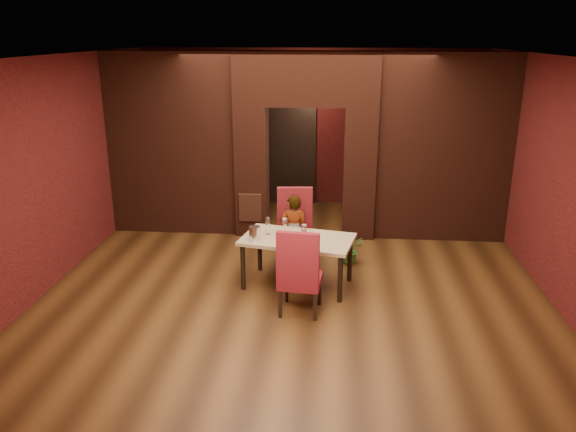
% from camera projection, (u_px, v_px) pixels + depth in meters
% --- Properties ---
extents(floor, '(8.00, 8.00, 0.00)m').
position_uv_depth(floor, '(297.00, 279.00, 8.36)').
color(floor, '#4E2E13').
rests_on(floor, ground).
extents(ceiling, '(7.00, 8.00, 0.04)m').
position_uv_depth(ceiling, '(298.00, 56.00, 7.36)').
color(ceiling, silver).
rests_on(ceiling, ground).
extents(wall_back, '(7.00, 0.04, 3.20)m').
position_uv_depth(wall_back, '(311.00, 128.00, 11.65)').
color(wall_back, maroon).
rests_on(wall_back, ground).
extents(wall_front, '(7.00, 0.04, 3.20)m').
position_uv_depth(wall_front, '(259.00, 307.00, 4.08)').
color(wall_front, maroon).
rests_on(wall_front, ground).
extents(wall_left, '(0.04, 8.00, 3.20)m').
position_uv_depth(wall_left, '(58.00, 169.00, 8.15)').
color(wall_left, maroon).
rests_on(wall_left, ground).
extents(wall_right, '(0.04, 8.00, 3.20)m').
position_uv_depth(wall_right, '(556.00, 180.00, 7.58)').
color(wall_right, maroon).
rests_on(wall_right, ground).
extents(pillar_left, '(0.55, 0.55, 2.30)m').
position_uv_depth(pillar_left, '(252.00, 171.00, 9.97)').
color(pillar_left, maroon).
rests_on(pillar_left, ground).
extents(pillar_right, '(0.55, 0.55, 2.30)m').
position_uv_depth(pillar_right, '(359.00, 173.00, 9.82)').
color(pillar_right, maroon).
rests_on(pillar_right, ground).
extents(lintel, '(2.45, 0.55, 0.90)m').
position_uv_depth(lintel, '(306.00, 79.00, 9.39)').
color(lintel, maroon).
rests_on(lintel, ground).
extents(wing_wall_left, '(2.28, 0.35, 3.20)m').
position_uv_depth(wing_wall_left, '(173.00, 144.00, 9.95)').
color(wing_wall_left, maroon).
rests_on(wing_wall_left, ground).
extents(wing_wall_right, '(2.28, 0.35, 3.20)m').
position_uv_depth(wing_wall_right, '(444.00, 149.00, 9.56)').
color(wing_wall_right, maroon).
rests_on(wing_wall_right, ground).
extents(vent_panel, '(0.40, 0.03, 0.50)m').
position_uv_depth(vent_panel, '(250.00, 208.00, 9.88)').
color(vent_panel, '#9A4B2C').
rests_on(vent_panel, ground).
extents(rear_door, '(0.90, 0.08, 2.10)m').
position_uv_depth(rear_door, '(292.00, 154.00, 11.80)').
color(rear_door, black).
rests_on(rear_door, ground).
extents(rear_door_frame, '(1.02, 0.04, 2.22)m').
position_uv_depth(rear_door_frame, '(291.00, 155.00, 11.76)').
color(rear_door_frame, black).
rests_on(rear_door_frame, ground).
extents(dining_table, '(1.69, 1.17, 0.73)m').
position_uv_depth(dining_table, '(297.00, 262.00, 8.05)').
color(dining_table, tan).
rests_on(dining_table, ground).
extents(chair_far, '(0.60, 0.60, 1.21)m').
position_uv_depth(chair_far, '(295.00, 229.00, 8.64)').
color(chair_far, maroon).
rests_on(chair_far, ground).
extents(chair_near, '(0.58, 0.58, 1.18)m').
position_uv_depth(chair_near, '(301.00, 270.00, 7.22)').
color(chair_near, maroon).
rests_on(chair_near, ground).
extents(person_seated, '(0.43, 0.29, 1.17)m').
position_uv_depth(person_seated, '(294.00, 232.00, 8.60)').
color(person_seated, white).
rests_on(person_seated, ground).
extents(wine_glass_a, '(0.09, 0.09, 0.23)m').
position_uv_depth(wine_glass_a, '(285.00, 226.00, 8.06)').
color(wine_glass_a, white).
rests_on(wine_glass_a, dining_table).
extents(wine_glass_b, '(0.08, 0.08, 0.21)m').
position_uv_depth(wine_glass_b, '(304.00, 232.00, 7.87)').
color(wine_glass_b, white).
rests_on(wine_glass_b, dining_table).
extents(wine_glass_c, '(0.08, 0.08, 0.19)m').
position_uv_depth(wine_glass_c, '(304.00, 235.00, 7.77)').
color(wine_glass_c, white).
rests_on(wine_glass_c, dining_table).
extents(tasting_sheet, '(0.27, 0.20, 0.00)m').
position_uv_depth(tasting_sheet, '(287.00, 243.00, 7.74)').
color(tasting_sheet, silver).
rests_on(tasting_sheet, dining_table).
extents(wine_bucket, '(0.16, 0.16, 0.20)m').
position_uv_depth(wine_bucket, '(255.00, 233.00, 7.83)').
color(wine_bucket, silver).
rests_on(wine_bucket, dining_table).
extents(water_bottle, '(0.06, 0.06, 0.26)m').
position_uv_depth(water_bottle, '(268.00, 225.00, 8.04)').
color(water_bottle, white).
rests_on(water_bottle, dining_table).
extents(potted_plant, '(0.52, 0.49, 0.45)m').
position_uv_depth(potted_plant, '(350.00, 249.00, 8.87)').
color(potted_plant, '#2F6D29').
rests_on(potted_plant, ground).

